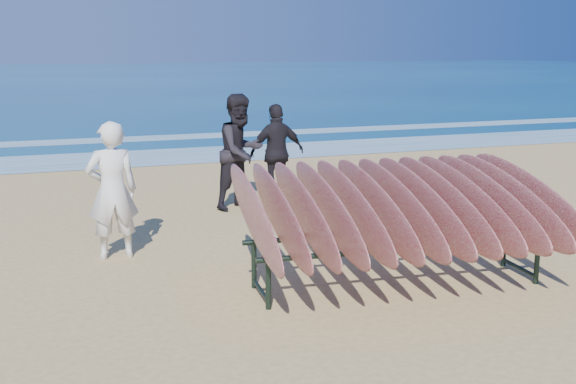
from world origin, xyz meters
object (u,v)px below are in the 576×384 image
(surfboard_rack, at_px, (399,206))
(person_white, at_px, (112,190))
(person_dark_a, at_px, (241,152))
(person_dark_b, at_px, (277,152))

(surfboard_rack, height_order, person_white, person_white)
(surfboard_rack, bearing_deg, person_white, 147.08)
(surfboard_rack, distance_m, person_dark_a, 4.22)
(surfboard_rack, xyz_separation_m, person_white, (-2.67, 2.12, -0.04))
(person_white, height_order, person_dark_b, person_white)
(person_dark_b, bearing_deg, surfboard_rack, 83.95)
(person_white, bearing_deg, person_dark_a, -138.08)
(surfboard_rack, height_order, person_dark_a, person_dark_a)
(person_dark_a, xyz_separation_m, person_dark_b, (0.74, 0.41, -0.10))
(person_dark_b, bearing_deg, person_white, 37.51)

